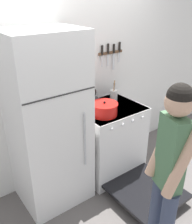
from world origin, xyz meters
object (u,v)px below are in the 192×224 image
at_px(stove_range, 110,141).
at_px(utensil_jar, 114,95).
at_px(dutch_oven_pot, 104,109).
at_px(refrigerator, 48,124).
at_px(person, 168,173).
at_px(tea_kettle, 92,101).

xyz_separation_m(stove_range, utensil_jar, (0.20, 0.18, 0.54)).
height_order(stove_range, dutch_oven_pot, dutch_oven_pot).
bearing_deg(refrigerator, utensil_jar, 7.26).
height_order(utensil_jar, person, person).
distance_m(tea_kettle, utensil_jar, 0.36).
bearing_deg(tea_kettle, person, -101.31).
distance_m(refrigerator, dutch_oven_pot, 0.65).
relative_size(refrigerator, utensil_jar, 7.05).
distance_m(utensil_jar, person, 1.52).
bearing_deg(tea_kettle, refrigerator, -169.34).
bearing_deg(dutch_oven_pot, refrigerator, 166.98).
distance_m(stove_range, dutch_oven_pot, 0.57).
bearing_deg(refrigerator, dutch_oven_pot, -13.02).
relative_size(refrigerator, dutch_oven_pot, 5.48).
height_order(refrigerator, dutch_oven_pot, refrigerator).
bearing_deg(stove_range, utensil_jar, 42.35).
bearing_deg(person, utensil_jar, -5.22).
bearing_deg(person, refrigerator, 35.78).
distance_m(dutch_oven_pot, person, 1.14).
relative_size(stove_range, utensil_jar, 5.23).
xyz_separation_m(dutch_oven_pot, tea_kettle, (0.01, 0.27, 0.00)).
height_order(dutch_oven_pot, utensil_jar, utensil_jar).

